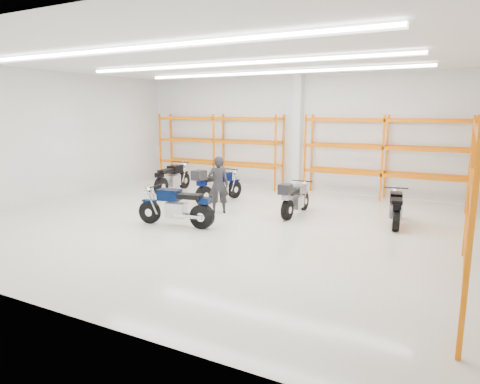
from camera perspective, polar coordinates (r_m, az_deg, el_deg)
The scene contains 11 objects.
ground at distance 12.20m, azimuth -2.25°, elevation -4.08°, with size 14.00×14.00×0.00m, color beige.
room_shell at distance 11.82m, azimuth -2.31°, elevation 11.52°, with size 14.02×12.02×4.51m.
motorcycle_main at distance 11.79m, azimuth -8.19°, elevation -2.08°, with size 2.28×0.75×1.12m.
motorcycle_back_a at distance 16.79m, azimuth -9.13°, elevation 1.75°, with size 0.77×2.33×1.14m.
motorcycle_back_b at distance 14.73m, azimuth -3.27°, elevation 0.80°, with size 0.89×2.35×1.21m.
motorcycle_back_c at distance 12.94m, azimuth 7.21°, elevation -0.94°, with size 0.67×2.10×1.08m.
motorcycle_back_d at distance 12.55m, azimuth 20.02°, elevation -2.17°, with size 0.67×1.98×0.98m.
standing_man at distance 13.19m, azimuth -2.90°, elevation 0.97°, with size 0.64×0.42×1.77m, color black.
structural_column at distance 17.09m, azimuth 7.64°, elevation 7.73°, with size 0.32×0.32×4.50m, color white.
pallet_racking_back_left at distance 18.29m, azimuth -2.87°, elevation 6.54°, with size 5.67×0.87×3.00m.
pallet_racking_back_right at distance 15.92m, azimuth 18.75°, elevation 5.37°, with size 5.67×0.87×3.00m.
Camera 1 is at (5.95, -10.18, 3.11)m, focal length 32.00 mm.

